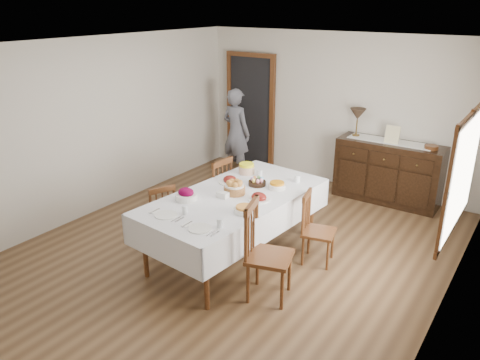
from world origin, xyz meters
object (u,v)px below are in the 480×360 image
Objects in this scene: chair_left_far at (215,192)px; sideboard at (388,172)px; chair_right_near at (265,251)px; person at (236,130)px; chair_right_far at (315,228)px; chair_left_near at (160,216)px; dining_table at (235,202)px; table_lamp at (358,115)px.

chair_left_far is 2.88m from sideboard.
person is (-2.44, 2.99, 0.31)m from chair_right_near.
chair_left_far is at bearing -127.26° from sideboard.
person reaches higher than chair_right_far.
chair_right_far is at bearing 90.02° from chair_left_far.
person is at bearing -171.83° from sideboard.
chair_right_far reaches higher than chair_left_near.
dining_table is 5.53× the size of table_lamp.
chair_left_near is at bearing 112.10° from person.
chair_left_far is 1.84m from chair_right_near.
chair_left_near is (-0.92, -0.37, -0.29)m from dining_table.
table_lamp is at bearing 180.00° from chair_left_near.
chair_right_far is at bearing 149.14° from person.
chair_left_far is 1.14× the size of chair_right_far.
chair_right_near reaches higher than dining_table.
chair_left_far is 0.94× the size of chair_right_near.
table_lamp is (-0.35, 3.41, 0.78)m from chair_right_near.
chair_left_near is 1.99m from chair_right_far.
person is at bearing 39.18° from chair_right_far.
dining_table is at bearing -109.66° from sideboard.
table_lamp reaches higher than chair_left_far.
dining_table is 2.79× the size of chair_right_far.
sideboard is at bearing -20.84° from chair_right_near.
dining_table is at bearing 131.48° from person.
chair_right_far is at bearing 136.75° from chair_left_near.
dining_table is 3.03m from sideboard.
chair_left_near is at bearing 68.06° from chair_right_near.
chair_right_far is 2.62m from table_lamp.
chair_right_near is at bearing 57.61° from chair_left_far.
person reaches higher than dining_table.
table_lamp is at bearing 157.58° from chair_left_far.
sideboard is 3.56× the size of table_lamp.
chair_left_far reaches higher than dining_table.
chair_right_near is (1.69, -0.16, 0.10)m from chair_left_near.
chair_left_near is at bearing 101.48° from chair_right_far.
chair_left_near is 0.82× the size of chair_right_near.
dining_table is 1.04m from chair_left_near.
person is at bearing -168.71° from table_lamp.
table_lamp is (2.10, 0.42, 0.47)m from person.
chair_right_near is 2.40× the size of table_lamp.
chair_left_near is 0.52× the size of person.
person reaches higher than chair_right_near.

